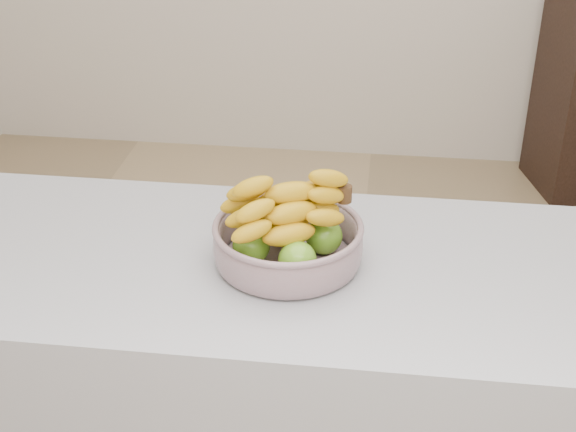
{
  "coord_description": "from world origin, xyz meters",
  "views": [
    {
      "loc": [
        0.06,
        -1.79,
        1.72
      ],
      "look_at": [
        -0.11,
        -0.5,
        1.0
      ],
      "focal_mm": 50.0,
      "sensor_mm": 36.0,
      "label": 1
    }
  ],
  "objects": [
    {
      "name": "ground",
      "position": [
        0.0,
        0.0,
        0.0
      ],
      "size": [
        4.0,
        4.0,
        0.0
      ],
      "primitive_type": "plane",
      "color": "#A08862",
      "rests_on": "ground"
    },
    {
      "name": "fruit_bowl",
      "position": [
        -0.11,
        -0.5,
        0.95
      ],
      "size": [
        0.28,
        0.28,
        0.17
      ],
      "rotation": [
        0.0,
        0.0,
        0.37
      ],
      "color": "#8F9EAC",
      "rests_on": "counter"
    }
  ]
}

